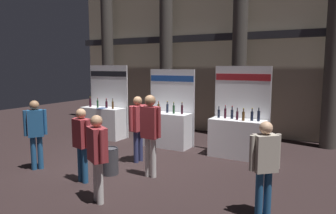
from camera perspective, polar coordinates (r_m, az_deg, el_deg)
ground_plane at (r=7.93m, az=-7.13°, el=-10.59°), size 24.00×24.00×0.00m
hall_colonnade at (r=11.80m, az=6.81°, el=10.48°), size 11.25×0.99×6.26m
exhibitor_booth_0 at (r=11.03m, az=-11.50°, el=-2.19°), size 1.59×0.71×2.46m
exhibitor_booth_1 at (r=9.61m, az=-0.12°, el=-3.53°), size 1.52×0.66×2.34m
exhibitor_booth_2 at (r=8.71m, az=12.51°, el=-4.81°), size 1.54×0.66×2.44m
trash_bin at (r=7.38m, az=-10.47°, el=-9.57°), size 0.39×0.39×0.61m
visitor_0 at (r=5.78m, az=-12.65°, el=-7.69°), size 0.52×0.43×1.59m
visitor_1 at (r=8.05m, az=-22.80°, el=-3.73°), size 0.38×0.43×1.65m
visitor_2 at (r=6.86m, az=-15.31°, el=-5.65°), size 0.50×0.32×1.57m
visitor_3 at (r=8.03m, az=-5.44°, el=-2.87°), size 0.28×0.59×1.69m
visitor_4 at (r=6.90m, az=-3.22°, el=-3.88°), size 0.53×0.24×1.83m
visitor_5 at (r=5.37m, az=17.06°, el=-9.31°), size 0.43×0.42×1.58m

